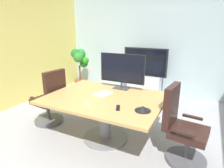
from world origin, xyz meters
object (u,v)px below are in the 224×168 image
object	(u,v)px
office_chair_right	(182,131)
wall_display_unit	(144,79)
office_chair_left	(50,102)
potted_plant	(79,63)
tv_monitor	(122,69)
conference_table	(105,107)
remote_control	(118,108)
conference_phone	(143,109)

from	to	relation	value
office_chair_right	wall_display_unit	size ratio (longest dim) A/B	0.83
office_chair_left	potted_plant	bearing A→B (deg)	-152.65
tv_monitor	conference_table	bearing A→B (deg)	-96.43
wall_display_unit	remote_control	distance (m)	2.86
wall_display_unit	potted_plant	xyz separation A→B (m)	(-1.90, -0.41, 0.37)
conference_table	remote_control	size ratio (longest dim) A/B	10.86
office_chair_left	tv_monitor	bearing A→B (deg)	118.84
conference_table	tv_monitor	bearing A→B (deg)	83.57
office_chair_right	potted_plant	bearing A→B (deg)	64.01
conference_table	conference_phone	bearing A→B (deg)	-18.88
tv_monitor	remote_control	xyz separation A→B (m)	(0.32, -0.85, -0.35)
tv_monitor	potted_plant	size ratio (longest dim) A/B	0.68
conference_phone	office_chair_right	bearing A→B (deg)	26.63
conference_table	potted_plant	distance (m)	2.89
tv_monitor	conference_phone	world-z (taller)	tv_monitor
conference_table	wall_display_unit	xyz separation A→B (m)	(-0.10, 2.47, -0.14)
office_chair_left	office_chair_right	distance (m)	2.42
office_chair_right	remote_control	distance (m)	0.94
wall_display_unit	conference_phone	xyz separation A→B (m)	(0.82, -2.72, 0.35)
office_chair_right	potted_plant	size ratio (longest dim) A/B	0.88
wall_display_unit	remote_control	size ratio (longest dim) A/B	7.71
conference_table	tv_monitor	distance (m)	0.75
potted_plant	remote_control	xyz separation A→B (m)	(2.39, -2.39, -0.05)
office_chair_right	tv_monitor	bearing A→B (deg)	72.25
wall_display_unit	conference_phone	bearing A→B (deg)	-73.25
conference_table	office_chair_right	size ratio (longest dim) A/B	1.69
conference_table	office_chair_left	xyz separation A→B (m)	(-1.21, 0.00, -0.13)
conference_table	conference_phone	world-z (taller)	conference_phone
tv_monitor	potted_plant	bearing A→B (deg)	143.28
conference_table	potted_plant	bearing A→B (deg)	134.12
tv_monitor	conference_phone	size ratio (longest dim) A/B	3.82
office_chair_right	conference_phone	distance (m)	0.65
office_chair_left	remote_control	size ratio (longest dim) A/B	6.41
office_chair_right	wall_display_unit	bearing A→B (deg)	34.72
conference_table	tv_monitor	world-z (taller)	tv_monitor
potted_plant	office_chair_right	bearing A→B (deg)	-32.68
conference_table	wall_display_unit	size ratio (longest dim) A/B	1.41
potted_plant	tv_monitor	bearing A→B (deg)	-36.72
conference_phone	remote_control	bearing A→B (deg)	-167.02
tv_monitor	remote_control	size ratio (longest dim) A/B	4.94
conference_phone	office_chair_left	bearing A→B (deg)	172.74
office_chair_right	remote_control	world-z (taller)	office_chair_right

